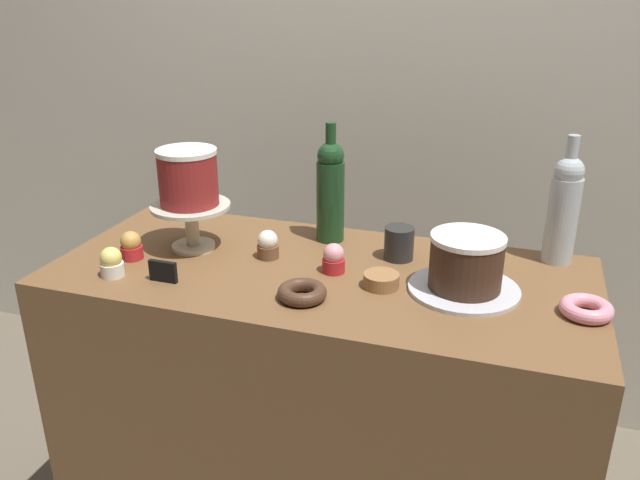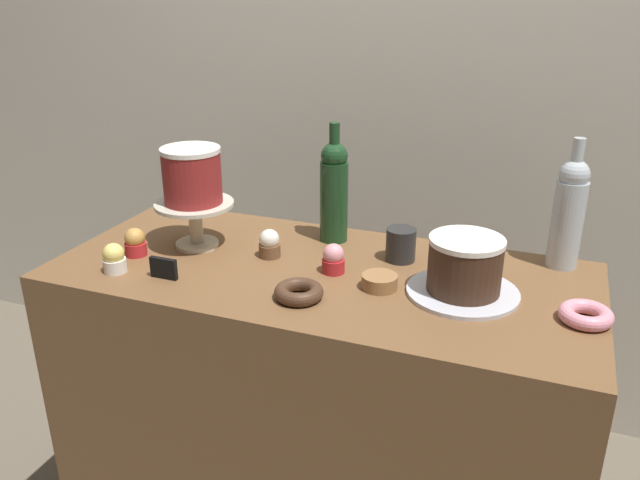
# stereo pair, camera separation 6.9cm
# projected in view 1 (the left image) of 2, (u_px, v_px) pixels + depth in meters

# --- Properties ---
(back_wall) EXTENTS (6.00, 0.05, 2.60)m
(back_wall) POSITION_uv_depth(u_px,v_px,m) (399.00, 61.00, 2.19)
(back_wall) COLOR beige
(back_wall) RESTS_ON ground_plane
(display_counter) EXTENTS (1.33, 0.59, 0.89)m
(display_counter) POSITION_uv_depth(u_px,v_px,m) (320.00, 418.00, 1.75)
(display_counter) COLOR brown
(display_counter) RESTS_ON ground_plane
(cake_stand_pedestal) EXTENTS (0.21, 0.21, 0.12)m
(cake_stand_pedestal) POSITION_uv_depth(u_px,v_px,m) (191.00, 219.00, 1.67)
(cake_stand_pedestal) COLOR beige
(cake_stand_pedestal) RESTS_ON display_counter
(white_layer_cake) EXTENTS (0.15, 0.15, 0.15)m
(white_layer_cake) POSITION_uv_depth(u_px,v_px,m) (188.00, 177.00, 1.63)
(white_layer_cake) COLOR maroon
(white_layer_cake) RESTS_ON cake_stand_pedestal
(silver_serving_platter) EXTENTS (0.26, 0.26, 0.01)m
(silver_serving_platter) POSITION_uv_depth(u_px,v_px,m) (464.00, 289.00, 1.47)
(silver_serving_platter) COLOR silver
(silver_serving_platter) RESTS_ON display_counter
(chocolate_round_cake) EXTENTS (0.17, 0.17, 0.13)m
(chocolate_round_cake) POSITION_uv_depth(u_px,v_px,m) (466.00, 262.00, 1.44)
(chocolate_round_cake) COLOR #3D2619
(chocolate_round_cake) RESTS_ON silver_serving_platter
(wine_bottle_clear) EXTENTS (0.08, 0.08, 0.33)m
(wine_bottle_clear) POSITION_uv_depth(u_px,v_px,m) (564.00, 208.00, 1.58)
(wine_bottle_clear) COLOR #B2BCC1
(wine_bottle_clear) RESTS_ON display_counter
(wine_bottle_green) EXTENTS (0.08, 0.08, 0.33)m
(wine_bottle_green) POSITION_uv_depth(u_px,v_px,m) (330.00, 190.00, 1.71)
(wine_bottle_green) COLOR #193D1E
(wine_bottle_green) RESTS_ON display_counter
(cupcake_strawberry) EXTENTS (0.06, 0.06, 0.07)m
(cupcake_strawberry) POSITION_uv_depth(u_px,v_px,m) (334.00, 258.00, 1.56)
(cupcake_strawberry) COLOR red
(cupcake_strawberry) RESTS_ON display_counter
(cupcake_caramel) EXTENTS (0.06, 0.06, 0.07)m
(cupcake_caramel) POSITION_uv_depth(u_px,v_px,m) (131.00, 246.00, 1.63)
(cupcake_caramel) COLOR red
(cupcake_caramel) RESTS_ON display_counter
(cupcake_vanilla) EXTENTS (0.06, 0.06, 0.07)m
(cupcake_vanilla) POSITION_uv_depth(u_px,v_px,m) (268.00, 245.00, 1.64)
(cupcake_vanilla) COLOR brown
(cupcake_vanilla) RESTS_ON display_counter
(cupcake_lemon) EXTENTS (0.06, 0.06, 0.07)m
(cupcake_lemon) POSITION_uv_depth(u_px,v_px,m) (112.00, 263.00, 1.53)
(cupcake_lemon) COLOR white
(cupcake_lemon) RESTS_ON display_counter
(donut_chocolate) EXTENTS (0.11, 0.11, 0.03)m
(donut_chocolate) POSITION_uv_depth(u_px,v_px,m) (302.00, 292.00, 1.43)
(donut_chocolate) COLOR #472D1E
(donut_chocolate) RESTS_ON display_counter
(donut_pink) EXTENTS (0.11, 0.11, 0.03)m
(donut_pink) POSITION_uv_depth(u_px,v_px,m) (586.00, 309.00, 1.36)
(donut_pink) COLOR pink
(donut_pink) RESTS_ON display_counter
(cookie_stack) EXTENTS (0.08, 0.08, 0.03)m
(cookie_stack) POSITION_uv_depth(u_px,v_px,m) (381.00, 280.00, 1.49)
(cookie_stack) COLOR olive
(cookie_stack) RESTS_ON display_counter
(price_sign_chalkboard) EXTENTS (0.07, 0.01, 0.05)m
(price_sign_chalkboard) POSITION_uv_depth(u_px,v_px,m) (163.00, 271.00, 1.51)
(price_sign_chalkboard) COLOR black
(price_sign_chalkboard) RESTS_ON display_counter
(coffee_cup_ceramic) EXTENTS (0.08, 0.08, 0.08)m
(coffee_cup_ceramic) POSITION_uv_depth(u_px,v_px,m) (399.00, 243.00, 1.63)
(coffee_cup_ceramic) COLOR #282828
(coffee_cup_ceramic) RESTS_ON display_counter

